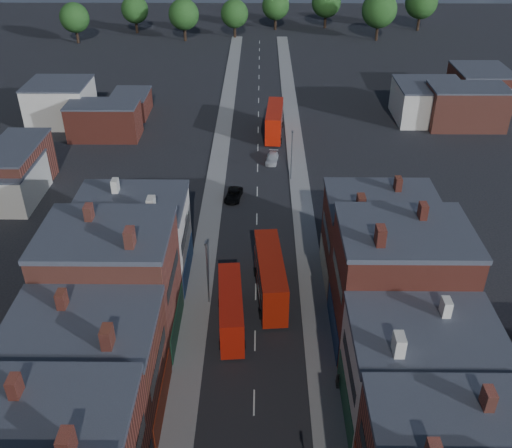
{
  "coord_description": "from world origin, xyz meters",
  "views": [
    {
      "loc": [
        0.5,
        -19.31,
        40.95
      ],
      "look_at": [
        0.0,
        35.57,
        6.92
      ],
      "focal_mm": 40.0,
      "sensor_mm": 36.0,
      "label": 1
    }
  ],
  "objects_px": {
    "bus_2": "(274,121)",
    "car_3": "(272,158)",
    "car_2": "(233,195)",
    "ped_3": "(338,381)",
    "bus_1": "(270,276)",
    "bus_0": "(231,308)"
  },
  "relations": [
    {
      "from": "bus_0",
      "to": "car_3",
      "type": "bearing_deg",
      "value": 78.67
    },
    {
      "from": "car_3",
      "to": "bus_1",
      "type": "bearing_deg",
      "value": -83.87
    },
    {
      "from": "car_2",
      "to": "ped_3",
      "type": "relative_size",
      "value": 2.85
    },
    {
      "from": "bus_0",
      "to": "bus_2",
      "type": "relative_size",
      "value": 0.87
    },
    {
      "from": "bus_2",
      "to": "car_3",
      "type": "bearing_deg",
      "value": -88.98
    },
    {
      "from": "ped_3",
      "to": "bus_2",
      "type": "bearing_deg",
      "value": 2.79
    },
    {
      "from": "bus_2",
      "to": "car_2",
      "type": "bearing_deg",
      "value": -101.14
    },
    {
      "from": "bus_0",
      "to": "bus_2",
      "type": "bearing_deg",
      "value": 79.57
    },
    {
      "from": "bus_2",
      "to": "car_3",
      "type": "height_order",
      "value": "bus_2"
    },
    {
      "from": "bus_2",
      "to": "car_3",
      "type": "distance_m",
      "value": 11.53
    },
    {
      "from": "car_2",
      "to": "ped_3",
      "type": "height_order",
      "value": "ped_3"
    },
    {
      "from": "bus_1",
      "to": "car_2",
      "type": "distance_m",
      "value": 23.04
    },
    {
      "from": "bus_0",
      "to": "car_2",
      "type": "bearing_deg",
      "value": 87.6
    },
    {
      "from": "bus_1",
      "to": "bus_2",
      "type": "relative_size",
      "value": 1.0
    },
    {
      "from": "bus_1",
      "to": "car_3",
      "type": "relative_size",
      "value": 2.65
    },
    {
      "from": "bus_0",
      "to": "car_3",
      "type": "distance_m",
      "value": 40.45
    },
    {
      "from": "bus_1",
      "to": "car_3",
      "type": "height_order",
      "value": "bus_1"
    },
    {
      "from": "bus_1",
      "to": "bus_2",
      "type": "height_order",
      "value": "bus_2"
    },
    {
      "from": "bus_0",
      "to": "car_2",
      "type": "relative_size",
      "value": 2.23
    },
    {
      "from": "car_2",
      "to": "ped_3",
      "type": "bearing_deg",
      "value": -64.9
    },
    {
      "from": "bus_1",
      "to": "bus_2",
      "type": "xyz_separation_m",
      "value": [
        1.31,
        46.27,
        0.0
      ]
    },
    {
      "from": "bus_1",
      "to": "ped_3",
      "type": "relative_size",
      "value": 7.26
    }
  ]
}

